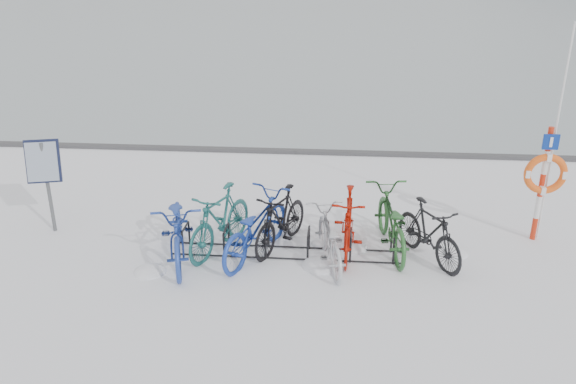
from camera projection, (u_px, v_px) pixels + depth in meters
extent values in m
plane|color=white|center=(288.00, 254.00, 9.81)|extent=(900.00, 900.00, 0.00)
cube|color=#3F3F42|center=(307.00, 152.00, 15.27)|extent=(400.00, 0.25, 0.10)
cylinder|color=black|center=(183.00, 244.00, 9.67)|extent=(0.04, 0.04, 0.44)
cylinder|color=black|center=(189.00, 233.00, 10.08)|extent=(0.04, 0.04, 0.44)
cylinder|color=black|center=(185.00, 227.00, 9.80)|extent=(0.04, 0.44, 0.04)
cylinder|color=black|center=(224.00, 245.00, 9.61)|extent=(0.04, 0.04, 0.44)
cylinder|color=black|center=(229.00, 234.00, 10.02)|extent=(0.04, 0.04, 0.44)
cylinder|color=black|center=(226.00, 228.00, 9.74)|extent=(0.04, 0.44, 0.04)
cylinder|color=black|center=(266.00, 247.00, 9.55)|extent=(0.04, 0.04, 0.44)
cylinder|color=black|center=(269.00, 236.00, 9.96)|extent=(0.04, 0.04, 0.44)
cylinder|color=black|center=(267.00, 230.00, 9.68)|extent=(0.04, 0.44, 0.04)
cylinder|color=black|center=(308.00, 249.00, 9.49)|extent=(0.04, 0.04, 0.44)
cylinder|color=black|center=(309.00, 238.00, 9.90)|extent=(0.04, 0.04, 0.44)
cylinder|color=black|center=(309.00, 232.00, 9.62)|extent=(0.04, 0.44, 0.04)
cylinder|color=black|center=(350.00, 251.00, 9.43)|extent=(0.04, 0.04, 0.44)
cylinder|color=black|center=(350.00, 239.00, 9.84)|extent=(0.04, 0.04, 0.44)
cylinder|color=black|center=(351.00, 233.00, 9.56)|extent=(0.04, 0.44, 0.04)
cylinder|color=black|center=(394.00, 252.00, 9.37)|extent=(0.04, 0.04, 0.44)
cylinder|color=black|center=(391.00, 241.00, 9.78)|extent=(0.04, 0.04, 0.44)
cylinder|color=black|center=(393.00, 235.00, 9.50)|extent=(0.04, 0.44, 0.04)
cylinder|color=black|center=(287.00, 258.00, 9.59)|extent=(4.00, 0.03, 0.03)
cylinder|color=black|center=(289.00, 247.00, 10.00)|extent=(4.00, 0.03, 0.03)
cylinder|color=#595B5E|center=(48.00, 188.00, 10.38)|extent=(0.07, 0.07, 1.73)
cube|color=black|center=(43.00, 161.00, 10.16)|extent=(0.64, 0.38, 0.79)
cube|color=#8C99AD|center=(42.00, 162.00, 10.13)|extent=(0.56, 0.30, 0.70)
cylinder|color=red|center=(534.00, 228.00, 10.28)|extent=(0.10, 0.10, 0.42)
cylinder|color=silver|center=(538.00, 207.00, 10.12)|extent=(0.10, 0.10, 0.42)
cylinder|color=red|center=(542.00, 185.00, 9.97)|extent=(0.10, 0.10, 0.42)
cylinder|color=silver|center=(546.00, 162.00, 9.82)|extent=(0.10, 0.10, 0.42)
cylinder|color=red|center=(550.00, 139.00, 9.66)|extent=(0.10, 0.10, 0.42)
torus|color=#EE5816|center=(546.00, 174.00, 9.80)|extent=(0.74, 0.13, 0.74)
cube|color=navy|center=(551.00, 142.00, 9.60)|extent=(0.27, 0.03, 0.27)
cylinder|color=silver|center=(555.00, 137.00, 9.70)|extent=(0.03, 0.03, 3.86)
imported|color=#233E98|center=(178.00, 226.00, 9.47)|extent=(1.35, 2.36, 1.17)
imported|color=#1B5756|center=(220.00, 218.00, 9.79)|extent=(1.20, 2.01, 1.17)
imported|color=#1B399B|center=(256.00, 225.00, 9.59)|extent=(1.48, 2.28, 1.13)
imported|color=black|center=(281.00, 218.00, 9.90)|extent=(1.18, 1.89, 1.10)
imported|color=#B2B4BB|center=(329.00, 237.00, 9.33)|extent=(1.01, 1.93, 0.96)
imported|color=#981004|center=(348.00, 221.00, 9.69)|extent=(0.64, 1.93, 1.15)
imported|color=#275B29|center=(391.00, 219.00, 9.82)|extent=(1.00, 2.20, 1.12)
imported|color=black|center=(429.00, 230.00, 9.46)|extent=(1.26, 1.78, 1.05)
ellipsoid|color=white|center=(354.00, 248.00, 10.00)|extent=(0.49, 0.49, 0.17)
ellipsoid|color=white|center=(321.00, 266.00, 9.39)|extent=(0.64, 0.64, 0.22)
ellipsoid|color=white|center=(455.00, 254.00, 9.79)|extent=(0.42, 0.42, 0.15)
ellipsoid|color=white|center=(150.00, 272.00, 9.20)|extent=(0.53, 0.53, 0.18)
ellipsoid|color=white|center=(322.00, 244.00, 10.15)|extent=(0.41, 0.41, 0.14)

